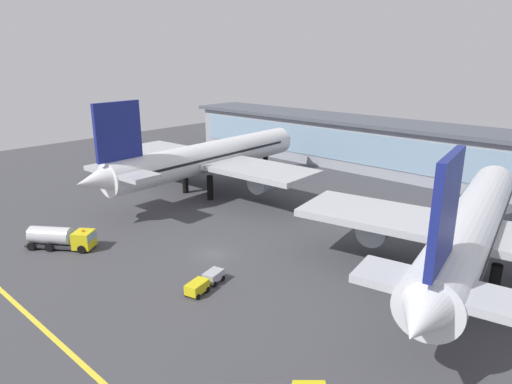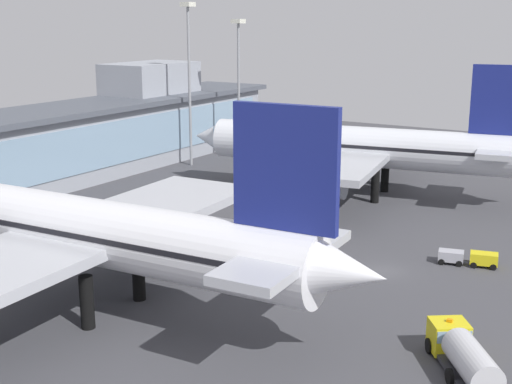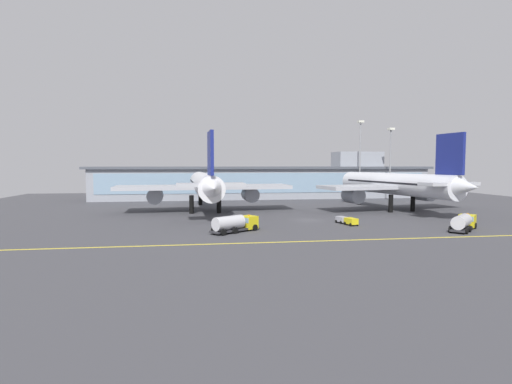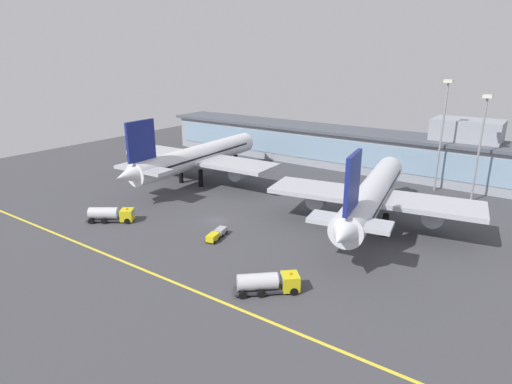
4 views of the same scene
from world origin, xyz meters
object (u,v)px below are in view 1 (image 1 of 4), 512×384
Objects in this scene: fuel_tanker_truck at (63,237)px; airliner_near_right at (471,228)px; baggage_tug_near at (205,282)px; airliner_near_left at (209,158)px.

airliner_near_right is at bearing -3.61° from fuel_tanker_truck.
airliner_near_right is at bearing 121.63° from baggage_tug_near.
baggage_tug_near is (-20.45, -20.53, -5.80)m from airliner_near_right.
airliner_near_left is 8.97× the size of baggage_tug_near.
airliner_near_right reaches higher than baggage_tug_near.
baggage_tug_near is at bearing -135.65° from airliner_near_left.
airliner_near_left is at bearing 64.06° from fuel_tanker_truck.
baggage_tug_near is at bearing 125.21° from airliner_near_right.
fuel_tanker_truck is at bearing -89.45° from baggage_tug_near.
fuel_tanker_truck is (-42.46, -26.04, -5.08)m from airliner_near_right.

